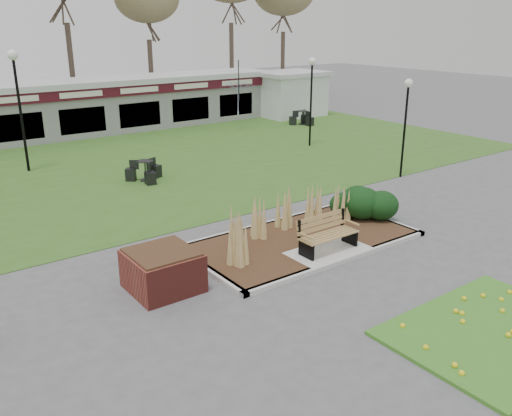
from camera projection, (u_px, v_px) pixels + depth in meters
ground at (332, 257)px, 14.23m from camera, size 100.00×100.00×0.00m
lawn at (138, 164)px, 23.36m from camera, size 34.00×16.00×0.02m
flower_bed at (495, 330)px, 10.70m from camera, size 4.20×3.00×0.16m
planting_bed at (332, 219)px, 15.85m from camera, size 6.75×3.40×1.27m
park_bench at (326, 233)px, 14.23m from camera, size 1.70×0.66×0.93m
brick_planter at (163, 270)px, 12.37m from camera, size 1.50×1.50×0.95m
food_pavilion at (73, 108)px, 28.95m from camera, size 24.60×3.40×2.90m
service_hut at (290, 93)px, 35.02m from camera, size 4.40×3.40×2.83m
lamp_post_near_right at (407, 107)px, 20.63m from camera, size 0.32×0.32×3.82m
lamp_post_mid_right at (17, 84)px, 21.20m from camera, size 0.40×0.40×4.83m
lamp_post_far_right at (312, 82)px, 25.87m from camera, size 0.35×0.35×4.24m
bistro_set_b at (146, 174)px, 20.88m from camera, size 1.47×1.38×0.79m
bistro_set_d at (302, 120)px, 32.30m from camera, size 1.51×1.40×0.81m
patio_umbrella at (239, 99)px, 30.23m from camera, size 2.77×2.80×2.75m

